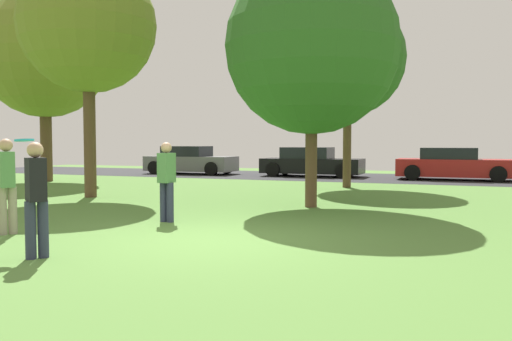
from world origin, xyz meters
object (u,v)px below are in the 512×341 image
frisbee_disc (24,140)px  parked_car_black (311,163)px  parked_car_red (453,165)px  maple_tree_far (44,55)px  oak_tree_left (88,25)px  oak_tree_right (348,59)px  birch_tree_lone (312,47)px  parked_car_grey (190,161)px  person_catcher (36,195)px  person_bystander (167,179)px  person_thrower (7,182)px

frisbee_disc → parked_car_black: size_ratio=0.07×
parked_car_red → maple_tree_far: bearing=-155.9°
oak_tree_left → oak_tree_right: bearing=43.8°
frisbee_disc → maple_tree_far: bearing=132.0°
birch_tree_lone → oak_tree_left: 6.53m
parked_car_black → parked_car_red: size_ratio=0.99×
maple_tree_far → oak_tree_left: (5.65, -4.34, -0.19)m
parked_car_grey → parked_car_black: bearing=2.9°
oak_tree_right → person_catcher: size_ratio=4.08×
birch_tree_lone → parked_car_grey: birch_tree_lone is taller
parked_car_grey → person_bystander: bearing=-63.0°
person_catcher → frisbee_disc: (-0.58, 0.39, 0.74)m
maple_tree_far → oak_tree_left: size_ratio=1.11×
maple_tree_far → oak_tree_right: size_ratio=1.18×
person_thrower → frisbee_disc: person_thrower is taller
maple_tree_far → birch_tree_lone: bearing=-19.4°
person_thrower → person_bystander: person_thrower is taller
oak_tree_right → person_bystander: size_ratio=4.08×
birch_tree_lone → person_bystander: birch_tree_lone is taller
person_thrower → parked_car_grey: 17.25m
birch_tree_lone → parked_car_black: birch_tree_lone is taller
birch_tree_lone → parked_car_grey: (-9.20, 10.83, -3.17)m
oak_tree_left → maple_tree_far: bearing=142.5°
parked_car_grey → person_thrower: bearing=-71.6°
maple_tree_far → parked_car_grey: 8.40m
oak_tree_right → person_catcher: (-1.56, -12.58, -3.54)m
person_bystander → frisbee_disc: bearing=177.0°
person_thrower → parked_car_red: bearing=102.0°
person_thrower → parked_car_grey: (-5.45, 16.37, -0.25)m
parked_car_black → parked_car_red: (6.11, -0.10, 0.01)m
parked_car_black → parked_car_grey: bearing=-177.1°
frisbee_disc → parked_car_grey: frisbee_disc is taller
oak_tree_left → person_catcher: size_ratio=4.32×
maple_tree_far → birch_tree_lone: (12.09, -4.27, -1.21)m
parked_car_black → parked_car_red: same height
birch_tree_lone → person_thrower: size_ratio=3.64×
birch_tree_lone → person_bystander: (-1.98, -3.34, -2.95)m
person_catcher → parked_car_grey: bearing=-33.3°
birch_tree_lone → oak_tree_left: oak_tree_left is taller
person_thrower → parked_car_grey: bearing=142.6°
birch_tree_lone → person_catcher: size_ratio=3.77×
oak_tree_left → person_catcher: bearing=-55.9°
person_catcher → parked_car_red: person_catcher is taller
oak_tree_left → parked_car_grey: bearing=104.2°
oak_tree_left → parked_car_red: bearing=49.6°
oak_tree_left → parked_car_grey: size_ratio=1.52×
birch_tree_lone → person_catcher: 7.65m
oak_tree_right → person_thrower: bearing=-106.8°
oak_tree_right → frisbee_disc: size_ratio=19.43×
person_thrower → person_bystander: (1.77, 2.20, -0.04)m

